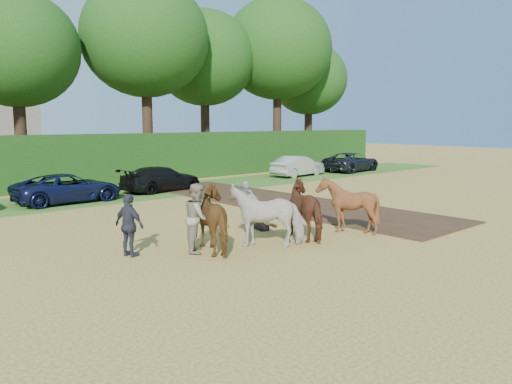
{
  "coord_description": "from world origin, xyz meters",
  "views": [
    {
      "loc": [
        -14.62,
        -9.22,
        3.68
      ],
      "look_at": [
        -3.74,
        2.87,
        1.4
      ],
      "focal_mm": 35.0,
      "sensor_mm": 36.0,
      "label": 1
    }
  ],
  "objects_px": {
    "spectator_near": "(198,218)",
    "spectator_far": "(129,225)",
    "parked_cars": "(181,177)",
    "church": "(7,35)",
    "plough_team": "(287,211)"
  },
  "relations": [
    {
      "from": "spectator_near",
      "to": "spectator_far",
      "type": "bearing_deg",
      "value": 103.92
    },
    {
      "from": "spectator_far",
      "to": "parked_cars",
      "type": "relative_size",
      "value": 0.05
    },
    {
      "from": "spectator_near",
      "to": "church",
      "type": "distance_m",
      "value": 55.29
    },
    {
      "from": "plough_team",
      "to": "spectator_far",
      "type": "bearing_deg",
      "value": 160.92
    },
    {
      "from": "plough_team",
      "to": "church",
      "type": "bearing_deg",
      "value": 81.86
    },
    {
      "from": "spectator_near",
      "to": "parked_cars",
      "type": "relative_size",
      "value": 0.05
    },
    {
      "from": "parked_cars",
      "to": "church",
      "type": "distance_m",
      "value": 43.45
    },
    {
      "from": "spectator_near",
      "to": "church",
      "type": "relative_size",
      "value": 0.07
    },
    {
      "from": "spectator_near",
      "to": "plough_team",
      "type": "height_order",
      "value": "spectator_near"
    },
    {
      "from": "parked_cars",
      "to": "spectator_far",
      "type": "bearing_deg",
      "value": -129.38
    },
    {
      "from": "spectator_far",
      "to": "parked_cars",
      "type": "bearing_deg",
      "value": -54.94
    },
    {
      "from": "plough_team",
      "to": "parked_cars",
      "type": "distance_m",
      "value": 12.9
    },
    {
      "from": "church",
      "to": "spectator_near",
      "type": "bearing_deg",
      "value": -101.28
    },
    {
      "from": "spectator_far",
      "to": "plough_team",
      "type": "xyz_separation_m",
      "value": [
        4.57,
        -1.58,
        0.06
      ]
    },
    {
      "from": "spectator_far",
      "to": "parked_cars",
      "type": "height_order",
      "value": "spectator_far"
    }
  ]
}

